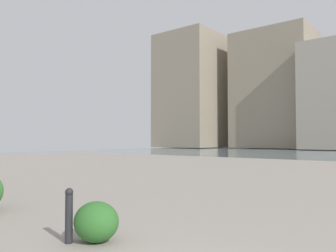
# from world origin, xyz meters

# --- Properties ---
(building_annex) EXTENTS (15.13, 11.56, 23.23)m
(building_annex) POSITION_xyz_m (24.31, -65.03, 11.62)
(building_annex) COLOR gray
(building_annex) RESTS_ON ground
(building_highrise) EXTENTS (12.70, 15.77, 24.56)m
(building_highrise) POSITION_xyz_m (41.13, -61.18, 12.28)
(building_highrise) COLOR gray
(building_highrise) RESTS_ON ground
(bollard_near) EXTENTS (0.13, 0.13, 0.87)m
(bollard_near) POSITION_xyz_m (2.86, -1.17, 0.45)
(bollard_near) COLOR #232328
(bollard_near) RESTS_ON ground
(shrub_tall) EXTENTS (0.76, 0.69, 0.65)m
(shrub_tall) POSITION_xyz_m (2.56, -1.48, 0.32)
(shrub_tall) COLOR #2D6628
(shrub_tall) RESTS_ON ground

